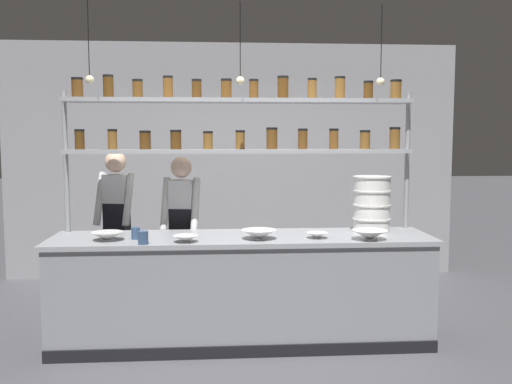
# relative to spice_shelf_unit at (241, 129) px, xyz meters

# --- Properties ---
(ground_plane) EXTENTS (40.00, 40.00, 0.00)m
(ground_plane) POSITION_rel_spice_shelf_unit_xyz_m (-0.01, -0.33, -1.83)
(ground_plane) COLOR #4C4C51
(back_wall) EXTENTS (5.61, 0.12, 2.90)m
(back_wall) POSITION_rel_spice_shelf_unit_xyz_m (-0.01, 2.07, -0.38)
(back_wall) COLOR #939399
(back_wall) RESTS_ON ground_plane
(prep_counter) EXTENTS (3.21, 0.76, 0.92)m
(prep_counter) POSITION_rel_spice_shelf_unit_xyz_m (-0.01, -0.33, -1.37)
(prep_counter) COLOR gray
(prep_counter) RESTS_ON ground_plane
(spice_shelf_unit) EXTENTS (3.10, 0.28, 2.29)m
(spice_shelf_unit) POSITION_rel_spice_shelf_unit_xyz_m (0.00, 0.00, 0.00)
(spice_shelf_unit) COLOR #999BA0
(spice_shelf_unit) RESTS_ON ground_plane
(chef_left) EXTENTS (0.40, 0.33, 1.62)m
(chef_left) POSITION_rel_spice_shelf_unit_xyz_m (-1.19, 0.50, -0.90)
(chef_left) COLOR black
(chef_left) RESTS_ON ground_plane
(chef_center) EXTENTS (0.39, 0.31, 1.57)m
(chef_center) POSITION_rel_spice_shelf_unit_xyz_m (-0.55, 0.32, -0.94)
(chef_center) COLOR black
(chef_center) RESTS_ON ground_plane
(container_stack) EXTENTS (0.33, 0.33, 0.49)m
(container_stack) POSITION_rel_spice_shelf_unit_xyz_m (1.14, -0.20, -0.66)
(container_stack) COLOR white
(container_stack) RESTS_ON prep_counter
(prep_bowl_near_left) EXTENTS (0.20, 0.20, 0.05)m
(prep_bowl_near_left) POSITION_rel_spice_shelf_unit_xyz_m (-0.47, -0.58, -0.88)
(prep_bowl_near_left) COLOR white
(prep_bowl_near_left) RESTS_ON prep_counter
(prep_bowl_center_front) EXTENTS (0.18, 0.18, 0.05)m
(prep_bowl_center_front) POSITION_rel_spice_shelf_unit_xyz_m (0.61, -0.48, -0.89)
(prep_bowl_center_front) COLOR white
(prep_bowl_center_front) RESTS_ON prep_counter
(prep_bowl_center_back) EXTENTS (0.29, 0.29, 0.08)m
(prep_bowl_center_back) POSITION_rel_spice_shelf_unit_xyz_m (0.12, -0.49, -0.87)
(prep_bowl_center_back) COLOR white
(prep_bowl_center_back) RESTS_ON prep_counter
(prep_bowl_near_right) EXTENTS (0.26, 0.26, 0.07)m
(prep_bowl_near_right) POSITION_rel_spice_shelf_unit_xyz_m (-1.11, -0.46, -0.87)
(prep_bowl_near_right) COLOR silver
(prep_bowl_near_right) RESTS_ON prep_counter
(prep_bowl_far_left) EXTENTS (0.29, 0.29, 0.08)m
(prep_bowl_far_left) POSITION_rel_spice_shelf_unit_xyz_m (1.02, -0.58, -0.87)
(prep_bowl_far_left) COLOR white
(prep_bowl_far_left) RESTS_ON prep_counter
(serving_cup_front) EXTENTS (0.07, 0.07, 0.10)m
(serving_cup_front) POSITION_rel_spice_shelf_unit_xyz_m (-0.89, -0.41, -0.86)
(serving_cup_front) COLOR #334C70
(serving_cup_front) RESTS_ON prep_counter
(serving_cup_by_board) EXTENTS (0.08, 0.08, 0.10)m
(serving_cup_by_board) POSITION_rel_spice_shelf_unit_xyz_m (-0.80, -0.64, -0.86)
(serving_cup_by_board) COLOR #334C70
(serving_cup_by_board) RESTS_ON prep_counter
(pendant_light_row) EXTENTS (2.47, 0.07, 0.67)m
(pendant_light_row) POSITION_rel_spice_shelf_unit_xyz_m (-0.03, -0.33, 0.42)
(pendant_light_row) COLOR black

